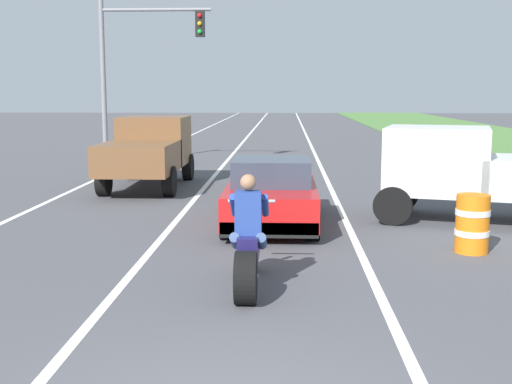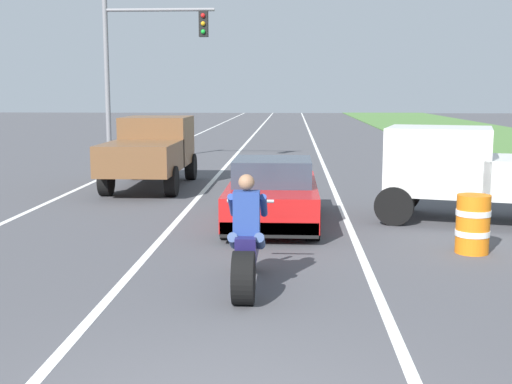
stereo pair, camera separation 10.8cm
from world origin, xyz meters
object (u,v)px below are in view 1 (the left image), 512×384
sports_car_red (272,194)px  pickup_truck_right_shoulder_white (483,170)px  motorcycle_with_rider (248,248)px  traffic_light_mast_near (136,57)px  construction_barrel_nearest (472,223)px  pickup_truck_left_lane_brown (148,149)px

sports_car_red → pickup_truck_right_shoulder_white: size_ratio=0.84×
motorcycle_with_rider → sports_car_red: 4.73m
traffic_light_mast_near → construction_barrel_nearest: 15.95m
motorcycle_with_rider → pickup_truck_left_lane_brown: size_ratio=0.46×
pickup_truck_left_lane_brown → construction_barrel_nearest: 10.31m
pickup_truck_right_shoulder_white → traffic_light_mast_near: traffic_light_mast_near is taller
motorcycle_with_rider → traffic_light_mast_near: size_ratio=0.37×
traffic_light_mast_near → construction_barrel_nearest: (8.61, -12.98, -3.45)m
sports_car_red → pickup_truck_left_lane_brown: 6.27m
construction_barrel_nearest → traffic_light_mast_near: bearing=123.6°
motorcycle_with_rider → pickup_truck_right_shoulder_white: size_ratio=0.43×
traffic_light_mast_near → pickup_truck_right_shoulder_white: bearing=-47.0°
traffic_light_mast_near → construction_barrel_nearest: bearing=-56.4°
motorcycle_with_rider → sports_car_red: motorcycle_with_rider is taller
sports_car_red → construction_barrel_nearest: sports_car_red is taller
pickup_truck_left_lane_brown → traffic_light_mast_near: bearing=105.5°
motorcycle_with_rider → pickup_truck_right_shoulder_white: (4.62, 5.10, 0.51)m
pickup_truck_left_lane_brown → pickup_truck_right_shoulder_white: (8.01, -4.72, 0.00)m
sports_car_red → pickup_truck_right_shoulder_white: 4.44m
motorcycle_with_rider → pickup_truck_right_shoulder_white: 6.90m
sports_car_red → pickup_truck_left_lane_brown: bearing=125.3°
pickup_truck_left_lane_brown → traffic_light_mast_near: size_ratio=0.80×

